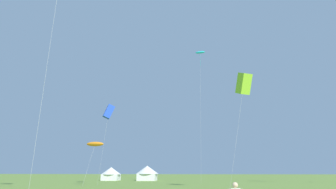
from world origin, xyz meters
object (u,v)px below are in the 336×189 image
at_px(kite_lime_box, 244,84).
at_px(festival_tent_right, 147,172).
at_px(kite_blue_box, 109,112).
at_px(kite_orange_parafoil, 95,144).
at_px(kite_cyan_parafoil, 200,53).
at_px(festival_tent_left, 111,173).

distance_m(kite_lime_box, festival_tent_right, 38.34).
bearing_deg(kite_blue_box, kite_orange_parafoil, -101.69).
xyz_separation_m(kite_orange_parafoil, kite_cyan_parafoil, (15.97, 15.30, 19.62)).
relative_size(kite_blue_box, festival_tent_left, 2.88).
relative_size(kite_orange_parafoil, kite_cyan_parafoil, 0.25).
bearing_deg(kite_cyan_parafoil, kite_lime_box, -76.32).
xyz_separation_m(festival_tent_left, festival_tent_right, (8.19, 0.00, 0.17)).
xyz_separation_m(kite_lime_box, kite_blue_box, (-20.70, 10.97, -1.19)).
bearing_deg(kite_cyan_parafoil, kite_blue_box, -142.68).
height_order(kite_cyan_parafoil, festival_tent_right, kite_cyan_parafoil).
relative_size(kite_lime_box, kite_cyan_parafoil, 0.55).
height_order(kite_lime_box, kite_blue_box, kite_lime_box).
bearing_deg(kite_orange_parafoil, festival_tent_left, 100.45).
xyz_separation_m(kite_cyan_parafoil, festival_tent_left, (-20.55, 9.52, -24.05)).
bearing_deg(kite_orange_parafoil, kite_lime_box, -18.70).
distance_m(kite_orange_parafoil, kite_cyan_parafoil, 29.56).
bearing_deg(kite_lime_box, kite_blue_box, 152.08).
height_order(kite_cyan_parafoil, festival_tent_left, kite_cyan_parafoil).
relative_size(kite_lime_box, festival_tent_left, 3.20).
bearing_deg(festival_tent_right, kite_cyan_parafoil, -37.61).
xyz_separation_m(kite_lime_box, kite_cyan_parafoil, (-5.49, 22.56, 12.84)).
distance_m(festival_tent_left, festival_tent_right, 8.19).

